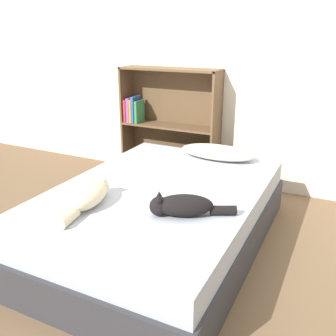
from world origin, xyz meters
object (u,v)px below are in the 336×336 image
object	(u,v)px
bed	(159,217)
pillow	(217,152)
cat_dark	(182,206)
cat_light	(89,195)
bookshelf	(169,123)

from	to	relation	value
bed	pillow	distance (m)	0.84
cat_dark	pillow	bearing A→B (deg)	-108.12
pillow	cat_dark	distance (m)	1.08
cat_light	cat_dark	bearing A→B (deg)	-87.74
pillow	bookshelf	distance (m)	0.78
pillow	cat_light	distance (m)	1.25
pillow	cat_dark	world-z (taller)	cat_dark
bed	cat_light	distance (m)	0.55
bed	cat_light	size ratio (longest dim) A/B	3.60
bed	pillow	size ratio (longest dim) A/B	3.06
cat_light	bookshelf	distance (m)	1.62
bed	cat_dark	distance (m)	0.49
bed	pillow	bearing A→B (deg)	80.02
cat_dark	bookshelf	xyz separation A→B (m)	(-0.81, 1.48, 0.08)
bed	cat_light	world-z (taller)	cat_light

